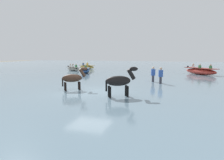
{
  "coord_description": "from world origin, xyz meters",
  "views": [
    {
      "loc": [
        5.09,
        -11.04,
        2.65
      ],
      "look_at": [
        0.82,
        2.05,
        0.84
      ],
      "focal_mm": 31.46,
      "sensor_mm": 36.0,
      "label": 1
    }
  ],
  "objects_px": {
    "horse_lead_black": "(120,82)",
    "boat_near_starboard": "(85,71)",
    "person_spectator_far": "(153,76)",
    "person_wading_close": "(161,77)",
    "boat_near_port": "(73,69)",
    "boat_far_offshore": "(87,67)",
    "boat_far_inshore": "(201,71)",
    "horse_trailing_dark_bay": "(73,79)"
  },
  "relations": [
    {
      "from": "boat_far_offshore",
      "to": "person_spectator_far",
      "type": "relative_size",
      "value": 1.78
    },
    {
      "from": "boat_near_starboard",
      "to": "horse_trailing_dark_bay",
      "type": "bearing_deg",
      "value": -67.99
    },
    {
      "from": "boat_far_inshore",
      "to": "horse_lead_black",
      "type": "bearing_deg",
      "value": -111.37
    },
    {
      "from": "boat_near_port",
      "to": "horse_trailing_dark_bay",
      "type": "bearing_deg",
      "value": -60.89
    },
    {
      "from": "horse_lead_black",
      "to": "boat_near_port",
      "type": "xyz_separation_m",
      "value": [
        -10.91,
        14.5,
        -0.55
      ]
    },
    {
      "from": "horse_lead_black",
      "to": "boat_far_offshore",
      "type": "relative_size",
      "value": 0.68
    },
    {
      "from": "person_spectator_far",
      "to": "person_wading_close",
      "type": "bearing_deg",
      "value": -50.56
    },
    {
      "from": "horse_trailing_dark_bay",
      "to": "person_wading_close",
      "type": "xyz_separation_m",
      "value": [
        5.17,
        4.66,
        -0.21
      ]
    },
    {
      "from": "boat_near_port",
      "to": "person_wading_close",
      "type": "relative_size",
      "value": 1.61
    },
    {
      "from": "horse_lead_black",
      "to": "boat_far_offshore",
      "type": "xyz_separation_m",
      "value": [
        -10.82,
        18.68,
        -0.53
      ]
    },
    {
      "from": "boat_far_offshore",
      "to": "boat_near_starboard",
      "type": "distance_m",
      "value": 7.4
    },
    {
      "from": "person_spectator_far",
      "to": "boat_near_port",
      "type": "bearing_deg",
      "value": 146.3
    },
    {
      "from": "boat_near_port",
      "to": "person_wading_close",
      "type": "height_order",
      "value": "person_wading_close"
    },
    {
      "from": "boat_far_offshore",
      "to": "person_spectator_far",
      "type": "height_order",
      "value": "person_spectator_far"
    },
    {
      "from": "person_wading_close",
      "to": "person_spectator_far",
      "type": "xyz_separation_m",
      "value": [
        -0.68,
        0.83,
        0.0
      ]
    },
    {
      "from": "horse_lead_black",
      "to": "boat_far_inshore",
      "type": "height_order",
      "value": "horse_lead_black"
    },
    {
      "from": "horse_lead_black",
      "to": "person_spectator_far",
      "type": "height_order",
      "value": "horse_lead_black"
    },
    {
      "from": "person_wading_close",
      "to": "person_spectator_far",
      "type": "relative_size",
      "value": 1.0
    },
    {
      "from": "boat_near_port",
      "to": "person_spectator_far",
      "type": "height_order",
      "value": "person_spectator_far"
    },
    {
      "from": "horse_trailing_dark_bay",
      "to": "boat_far_inshore",
      "type": "distance_m",
      "value": 16.1
    },
    {
      "from": "boat_near_port",
      "to": "boat_far_offshore",
      "type": "height_order",
      "value": "boat_far_offshore"
    },
    {
      "from": "boat_near_port",
      "to": "horse_lead_black",
      "type": "bearing_deg",
      "value": -53.03
    },
    {
      "from": "horse_trailing_dark_bay",
      "to": "boat_far_offshore",
      "type": "relative_size",
      "value": 0.63
    },
    {
      "from": "horse_lead_black",
      "to": "person_wading_close",
      "type": "xyz_separation_m",
      "value": [
        1.76,
        5.67,
        -0.3
      ]
    },
    {
      "from": "person_wading_close",
      "to": "boat_near_port",
      "type": "bearing_deg",
      "value": 145.15
    },
    {
      "from": "boat_far_inshore",
      "to": "person_spectator_far",
      "type": "height_order",
      "value": "person_spectator_far"
    },
    {
      "from": "boat_far_inshore",
      "to": "person_wading_close",
      "type": "height_order",
      "value": "person_wading_close"
    },
    {
      "from": "boat_near_port",
      "to": "boat_far_offshore",
      "type": "distance_m",
      "value": 4.18
    },
    {
      "from": "horse_lead_black",
      "to": "boat_near_starboard",
      "type": "relative_size",
      "value": 0.67
    },
    {
      "from": "boat_far_inshore",
      "to": "horse_trailing_dark_bay",
      "type": "bearing_deg",
      "value": -124.07
    },
    {
      "from": "person_wading_close",
      "to": "boat_near_starboard",
      "type": "bearing_deg",
      "value": 146.89
    },
    {
      "from": "horse_lead_black",
      "to": "person_wading_close",
      "type": "distance_m",
      "value": 5.95
    },
    {
      "from": "boat_near_starboard",
      "to": "boat_far_offshore",
      "type": "bearing_deg",
      "value": 113.97
    },
    {
      "from": "boat_near_starboard",
      "to": "person_spectator_far",
      "type": "bearing_deg",
      "value": -31.35
    },
    {
      "from": "boat_far_inshore",
      "to": "person_spectator_far",
      "type": "xyz_separation_m",
      "value": [
        -4.53,
        -7.86,
        0.14
      ]
    },
    {
      "from": "boat_near_port",
      "to": "person_wading_close",
      "type": "bearing_deg",
      "value": -34.85
    },
    {
      "from": "horse_lead_black",
      "to": "boat_near_starboard",
      "type": "bearing_deg",
      "value": 123.24
    },
    {
      "from": "boat_near_starboard",
      "to": "person_wading_close",
      "type": "bearing_deg",
      "value": -33.11
    },
    {
      "from": "boat_far_offshore",
      "to": "person_wading_close",
      "type": "bearing_deg",
      "value": -45.96
    },
    {
      "from": "boat_far_inshore",
      "to": "boat_near_starboard",
      "type": "distance_m",
      "value": 13.64
    },
    {
      "from": "horse_trailing_dark_bay",
      "to": "person_wading_close",
      "type": "relative_size",
      "value": 1.12
    },
    {
      "from": "boat_far_offshore",
      "to": "person_wading_close",
      "type": "xyz_separation_m",
      "value": [
        12.58,
        -13.01,
        0.23
      ]
    }
  ]
}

